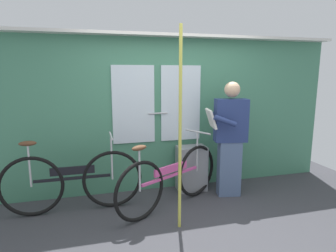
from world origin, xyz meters
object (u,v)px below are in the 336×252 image
(bicycle_near_door, at_px, (171,179))
(handrail_pole, at_px, (180,132))
(passenger_reading_newspaper, at_px, (230,137))
(trash_bin_by_wall, at_px, (191,168))
(bicycle_leaning_behind, at_px, (73,181))

(bicycle_near_door, relative_size, handrail_pole, 0.70)
(passenger_reading_newspaper, xyz_separation_m, handrail_pole, (-0.93, -0.66, 0.26))
(trash_bin_by_wall, height_order, handrail_pole, handrail_pole)
(trash_bin_by_wall, relative_size, handrail_pole, 0.30)
(bicycle_near_door, bearing_deg, trash_bin_by_wall, 17.32)
(handrail_pole, bearing_deg, passenger_reading_newspaper, 35.40)
(bicycle_near_door, distance_m, bicycle_leaning_behind, 1.23)
(trash_bin_by_wall, bearing_deg, bicycle_near_door, -133.78)
(bicycle_near_door, relative_size, trash_bin_by_wall, 2.34)
(trash_bin_by_wall, bearing_deg, bicycle_leaning_behind, -170.72)
(bicycle_near_door, bearing_deg, passenger_reading_newspaper, -18.75)
(passenger_reading_newspaper, bearing_deg, bicycle_near_door, 21.04)
(passenger_reading_newspaper, height_order, handrail_pole, handrail_pole)
(bicycle_near_door, bearing_deg, handrail_pole, -123.02)
(bicycle_near_door, distance_m, trash_bin_by_wall, 0.66)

